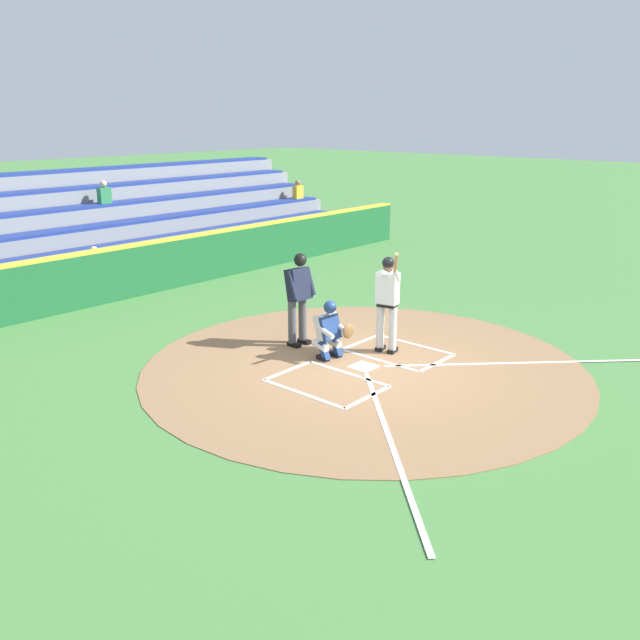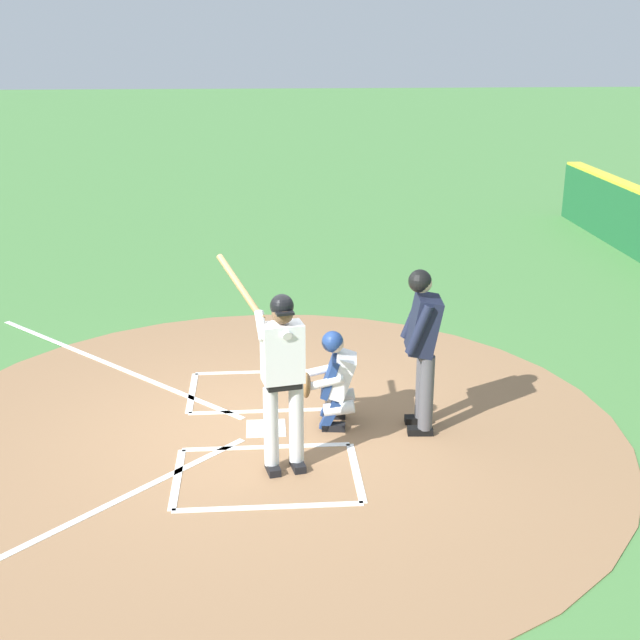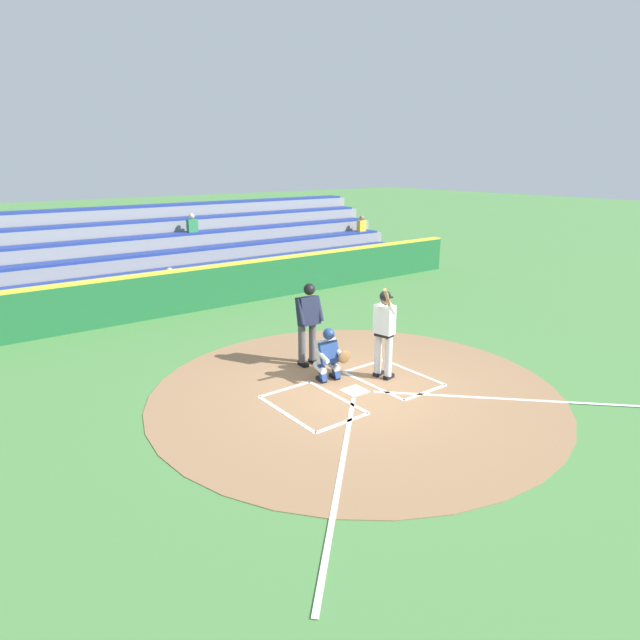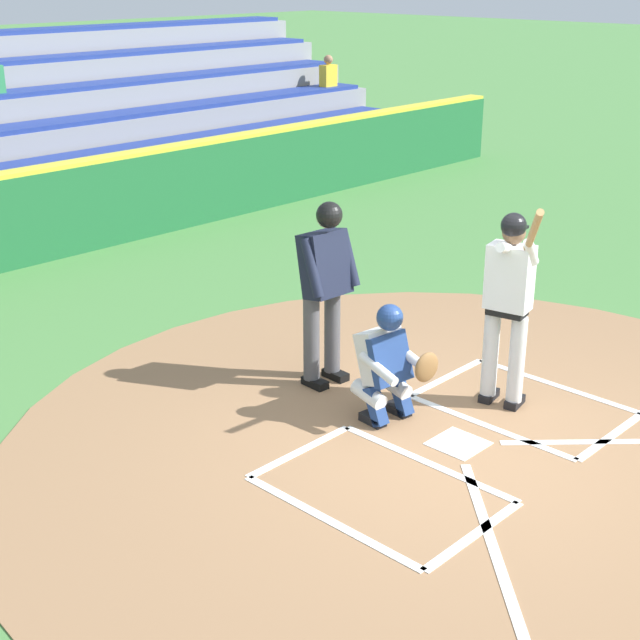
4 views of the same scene
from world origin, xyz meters
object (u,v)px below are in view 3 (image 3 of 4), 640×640
Objects in this scene: plate_umpire at (308,319)px; baseball at (377,375)px; batter at (384,328)px; catcher at (329,353)px.

baseball is at bearing 118.41° from plate_umpire.
batter is 1.14× the size of plate_umpire.
batter is 28.76× the size of baseball.
catcher is (0.96, -0.61, -0.51)m from batter.
catcher reaches higher than baseball.
catcher is 15.27× the size of baseball.
baseball is at bearing 153.85° from catcher.
batter reaches higher than catcher.
batter is at bearing 147.84° from catcher.
catcher is at bearing -26.15° from baseball.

